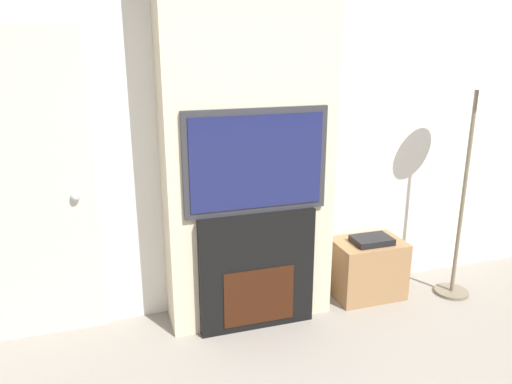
% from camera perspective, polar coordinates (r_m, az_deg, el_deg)
% --- Properties ---
extents(wall_back, '(6.00, 0.06, 2.70)m').
position_cam_1_polar(wall_back, '(3.61, -1.94, 7.12)').
color(wall_back, silver).
rests_on(wall_back, ground_plane).
extents(chimney_breast, '(1.17, 0.37, 2.70)m').
position_cam_1_polar(chimney_breast, '(3.40, -0.95, 6.54)').
color(chimney_breast, beige).
rests_on(chimney_breast, ground_plane).
extents(fireplace, '(0.82, 0.15, 0.86)m').
position_cam_1_polar(fireplace, '(3.53, 0.01, -8.93)').
color(fireplace, black).
rests_on(fireplace, ground_plane).
extents(television, '(0.97, 0.07, 0.70)m').
position_cam_1_polar(television, '(3.26, 0.02, 3.52)').
color(television, '#2D2D33').
rests_on(television, fireplace).
extents(floor_lamp, '(0.31, 0.31, 1.74)m').
position_cam_1_polar(floor_lamp, '(4.01, 23.49, 6.97)').
color(floor_lamp, '#726651').
rests_on(floor_lamp, ground_plane).
extents(media_stand, '(0.54, 0.38, 0.51)m').
position_cam_1_polar(media_stand, '(4.10, 12.61, -8.42)').
color(media_stand, '#997047').
rests_on(media_stand, ground_plane).
extents(entry_door, '(0.85, 0.09, 2.06)m').
position_cam_1_polar(entry_door, '(3.52, -24.79, -0.07)').
color(entry_door, beige).
rests_on(entry_door, ground_plane).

